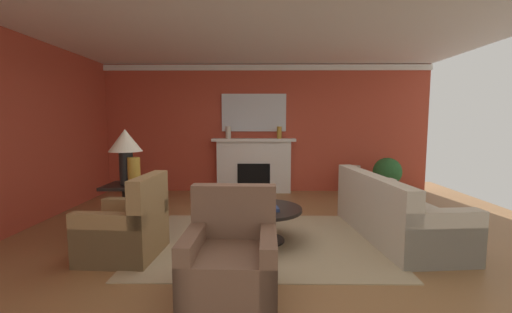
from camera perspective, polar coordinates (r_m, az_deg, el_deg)
The scene contains 20 objects.
ground_plane at distance 4.33m, azimuth 0.76°, elevation -14.92°, with size 8.82×8.82×0.00m, color olive.
wall_fireplace at distance 7.35m, azimuth 0.69°, elevation 4.86°, with size 7.39×0.12×2.79m, color #B7422D.
wall_window at distance 5.54m, azimuth -37.87°, elevation 3.21°, with size 0.12×7.10×2.79m, color #B7422D.
ceiling_panel at distance 4.52m, azimuth 0.80°, elevation 22.42°, with size 7.39×7.10×0.06m, color white.
crown_moulding at distance 7.36m, azimuth 0.71°, elevation 15.14°, with size 7.39×0.08×0.12m, color white.
area_rug at distance 4.41m, azimuth 1.21°, elevation -14.43°, with size 3.04×2.28×0.01m, color tan.
fireplace at distance 7.21m, azimuth -0.38°, elevation -1.82°, with size 1.80×0.35×1.19m.
mantel_mirror at distance 7.26m, azimuth -0.37°, elevation 7.60°, with size 1.41×0.04×0.82m, color silver.
sofa at distance 4.86m, azimuth 22.55°, elevation -9.32°, with size 1.08×2.17×0.85m.
armchair_near_window at distance 4.14m, azimuth -21.47°, elevation -11.81°, with size 0.85×0.85×0.95m.
armchair_facing_fireplace at distance 3.08m, azimuth -4.31°, elevation -17.74°, with size 0.82×0.82×0.95m.
coffee_table at distance 4.30m, azimuth 1.22°, elevation -10.32°, with size 1.00×1.00×0.45m.
side_table at distance 4.89m, azimuth -21.31°, elevation -7.96°, with size 0.56×0.56×0.70m.
table_lamp at distance 4.76m, azimuth -21.69°, elevation 1.73°, with size 0.44×0.44×0.75m.
vase_mantel_left at distance 7.13m, azimuth -4.83°, elevation 4.17°, with size 0.12×0.12×0.26m, color beige.
vase_on_side_table at distance 4.63m, azimuth -20.37°, elevation -2.50°, with size 0.16×0.16×0.38m, color #B7892D.
vase_mantel_right at distance 7.11m, azimuth 4.06°, elevation 4.16°, with size 0.10×0.10×0.26m, color #B7892D.
vase_tall_corner at distance 7.23m, azimuth 16.47°, elevation -4.02°, with size 0.28×0.28×0.63m, color beige.
book_red_cover at distance 4.14m, azimuth 2.57°, elevation -9.05°, with size 0.19×0.19×0.04m, color navy.
potted_plant at distance 7.12m, azimuth 21.78°, elevation -2.92°, with size 0.56×0.56×0.83m.
Camera 1 is at (-0.02, -4.04, 1.55)m, focal length 23.09 mm.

